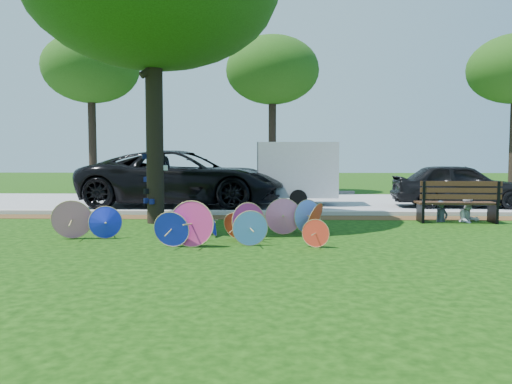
# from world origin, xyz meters

# --- Properties ---
(ground) EXTENTS (90.00, 90.00, 0.00)m
(ground) POSITION_xyz_m (0.00, 0.00, 0.00)
(ground) COLOR black
(ground) RESTS_ON ground
(mulch_strip) EXTENTS (90.00, 1.00, 0.01)m
(mulch_strip) POSITION_xyz_m (0.00, 4.50, 0.01)
(mulch_strip) COLOR #472D16
(mulch_strip) RESTS_ON ground
(curb) EXTENTS (90.00, 0.30, 0.12)m
(curb) POSITION_xyz_m (0.00, 5.20, 0.06)
(curb) COLOR #B7B5AD
(curb) RESTS_ON ground
(street) EXTENTS (90.00, 8.00, 0.01)m
(street) POSITION_xyz_m (0.00, 9.35, 0.01)
(street) COLOR gray
(street) RESTS_ON ground
(parasol_pile) EXTENTS (5.91, 2.17, 0.90)m
(parasol_pile) POSITION_xyz_m (-0.27, 0.69, 0.38)
(parasol_pile) COLOR #D4668F
(parasol_pile) RESTS_ON ground
(black_van) EXTENTS (7.18, 3.75, 1.93)m
(black_van) POSITION_xyz_m (-2.21, 7.69, 0.96)
(black_van) COLOR black
(black_van) RESTS_ON ground
(dark_pickup) EXTENTS (4.48, 2.00, 1.50)m
(dark_pickup) POSITION_xyz_m (7.22, 7.66, 0.75)
(dark_pickup) COLOR black
(dark_pickup) RESTS_ON ground
(cargo_trailer) EXTENTS (2.78, 1.80, 2.52)m
(cargo_trailer) POSITION_xyz_m (1.79, 8.38, 1.26)
(cargo_trailer) COLOR silver
(cargo_trailer) RESTS_ON ground
(park_bench) EXTENTS (2.10, 0.89, 1.08)m
(park_bench) POSITION_xyz_m (5.69, 3.68, 0.54)
(park_bench) COLOR black
(park_bench) RESTS_ON ground
(person_left) EXTENTS (0.46, 0.39, 1.08)m
(person_left) POSITION_xyz_m (5.34, 3.73, 0.54)
(person_left) COLOR #333B46
(person_left) RESTS_ON ground
(person_right) EXTENTS (0.73, 0.63, 1.29)m
(person_right) POSITION_xyz_m (6.04, 3.73, 0.64)
(person_right) COLOR silver
(person_right) RESTS_ON ground
(bg_trees) EXTENTS (24.08, 5.29, 7.40)m
(bg_trees) POSITION_xyz_m (1.87, 14.09, 5.77)
(bg_trees) COLOR black
(bg_trees) RESTS_ON ground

